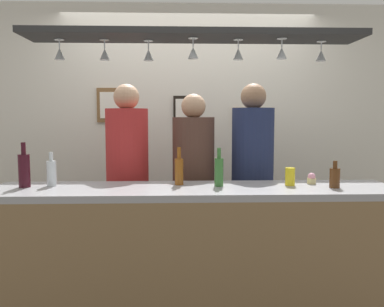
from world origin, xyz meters
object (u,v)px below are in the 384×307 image
person_middle_brown_shirt (193,176)px  bottle_beer_amber_tall (179,170)px  picture_frame_crest (182,109)px  bottle_beer_green_import (219,171)px  person_left_red_shirt (128,170)px  person_right_navy_shirt (252,169)px  bottle_beer_brown_stubby (335,177)px  bottle_wine_dark_red (24,170)px  picture_frame_caricature (110,105)px  cupcake (312,179)px  picture_frame_lower_pair (248,117)px  drink_can (290,177)px  bottle_soda_clear (52,172)px

person_middle_brown_shirt → bottle_beer_amber_tall: size_ratio=6.43×
person_middle_brown_shirt → picture_frame_crest: picture_frame_crest is taller
bottle_beer_amber_tall → bottle_beer_green_import: bearing=-14.1°
picture_frame_crest → person_left_red_shirt: bearing=-119.7°
person_right_navy_shirt → bottle_beer_green_import: person_right_navy_shirt is taller
bottle_beer_amber_tall → bottle_beer_brown_stubby: 1.04m
person_middle_brown_shirt → bottle_beer_brown_stubby: size_ratio=9.28×
bottle_beer_green_import → bottle_beer_brown_stubby: (0.76, -0.09, -0.03)m
person_middle_brown_shirt → bottle_beer_brown_stubby: bearing=-35.9°
bottle_wine_dark_red → picture_frame_caricature: 1.48m
bottle_beer_green_import → bottle_beer_brown_stubby: size_ratio=1.44×
bottle_beer_amber_tall → cupcake: bottle_beer_amber_tall is taller
bottle_wine_dark_red → bottle_beer_amber_tall: 1.03m
picture_frame_caricature → picture_frame_lower_pair: size_ratio=1.13×
bottle_wine_dark_red → picture_frame_caricature: size_ratio=0.88×
bottle_beer_amber_tall → drink_can: (0.76, -0.06, -0.04)m
bottle_soda_clear → bottle_wine_dark_red: bearing=-165.8°
bottle_soda_clear → picture_frame_crest: picture_frame_crest is taller
person_left_red_shirt → bottle_wine_dark_red: size_ratio=5.83×
bottle_wine_dark_red → picture_frame_lower_pair: (1.73, 1.36, 0.35)m
drink_can → picture_frame_lower_pair: size_ratio=0.41×
person_left_red_shirt → person_right_navy_shirt: (1.02, -0.00, 0.00)m
person_right_navy_shirt → bottle_soda_clear: bearing=-160.6°
cupcake → picture_frame_lower_pair: size_ratio=0.26×
bottle_beer_green_import → person_left_red_shirt: bearing=140.3°
person_middle_brown_shirt → cupcake: bearing=-31.7°
bottle_beer_green_import → drink_can: size_ratio=2.13×
bottle_soda_clear → bottle_beer_brown_stubby: bearing=-4.2°
bottle_wine_dark_red → picture_frame_crest: bearing=51.8°
drink_can → picture_frame_caricature: picture_frame_caricature is taller
bottle_beer_green_import → picture_frame_caricature: (-0.95, 1.37, 0.48)m
bottle_beer_green_import → bottle_wine_dark_red: bottle_wine_dark_red is taller
cupcake → bottle_beer_green_import: bearing=-174.0°
picture_frame_crest → picture_frame_lower_pair: (0.66, 0.00, -0.08)m
bottle_wine_dark_red → bottle_beer_brown_stubby: bearing=-2.7°
bottle_beer_green_import → picture_frame_lower_pair: bearing=72.5°
cupcake → picture_frame_caricature: 2.13m
bottle_wine_dark_red → bottle_beer_brown_stubby: bottle_wine_dark_red is taller
person_right_navy_shirt → picture_frame_caricature: (-1.28, 0.80, 0.54)m
cupcake → picture_frame_caricature: size_ratio=0.23×
person_left_red_shirt → person_right_navy_shirt: size_ratio=1.00×
person_left_red_shirt → picture_frame_crest: person_left_red_shirt is taller
bottle_beer_amber_tall → picture_frame_caricature: bearing=117.6°
bottle_beer_green_import → drink_can: bearing=1.0°
picture_frame_crest → picture_frame_caricature: bearing=180.0°
drink_can → picture_frame_crest: picture_frame_crest is taller
picture_frame_caricature → person_right_navy_shirt: bearing=-31.9°
picture_frame_caricature → picture_frame_lower_pair: (1.38, 0.00, -0.11)m
bottle_soda_clear → picture_frame_crest: size_ratio=0.88×
picture_frame_crest → picture_frame_lower_pair: size_ratio=0.87×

